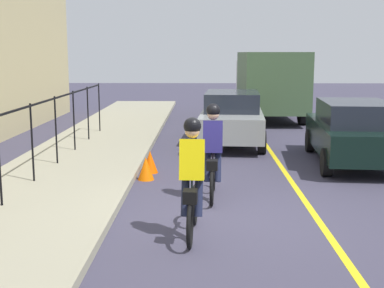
{
  "coord_description": "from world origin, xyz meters",
  "views": [
    {
      "loc": [
        -8.55,
        0.34,
        2.75
      ],
      "look_at": [
        1.49,
        0.54,
        1.0
      ],
      "focal_mm": 48.99,
      "sensor_mm": 36.0,
      "label": 1
    }
  ],
  "objects_px": {
    "patrol_sedan": "(353,131)",
    "traffic_cone_far": "(150,162)",
    "traffic_cone_near": "(146,168)",
    "cyclist_follow": "(192,179)",
    "parked_sedan_rear": "(232,117)",
    "box_truck_background": "(268,82)",
    "cyclist_lead": "(213,152)"
  },
  "relations": [
    {
      "from": "patrol_sedan",
      "to": "traffic_cone_far",
      "type": "height_order",
      "value": "patrol_sedan"
    },
    {
      "from": "patrol_sedan",
      "to": "traffic_cone_near",
      "type": "distance_m",
      "value": 5.34
    },
    {
      "from": "cyclist_follow",
      "to": "traffic_cone_far",
      "type": "relative_size",
      "value": 3.51
    },
    {
      "from": "cyclist_follow",
      "to": "parked_sedan_rear",
      "type": "height_order",
      "value": "cyclist_follow"
    },
    {
      "from": "box_truck_background",
      "to": "traffic_cone_far",
      "type": "relative_size",
      "value": 12.95
    },
    {
      "from": "cyclist_follow",
      "to": "parked_sedan_rear",
      "type": "xyz_separation_m",
      "value": [
        8.3,
        -1.05,
        -0.09
      ]
    },
    {
      "from": "parked_sedan_rear",
      "to": "box_truck_background",
      "type": "relative_size",
      "value": 0.67
    },
    {
      "from": "traffic_cone_near",
      "to": "parked_sedan_rear",
      "type": "bearing_deg",
      "value": -24.55
    },
    {
      "from": "box_truck_background",
      "to": "traffic_cone_near",
      "type": "distance_m",
      "value": 11.66
    },
    {
      "from": "traffic_cone_far",
      "to": "box_truck_background",
      "type": "bearing_deg",
      "value": -21.3
    },
    {
      "from": "traffic_cone_near",
      "to": "traffic_cone_far",
      "type": "bearing_deg",
      "value": -2.11
    },
    {
      "from": "patrol_sedan",
      "to": "box_truck_background",
      "type": "bearing_deg",
      "value": 10.75
    },
    {
      "from": "traffic_cone_far",
      "to": "patrol_sedan",
      "type": "bearing_deg",
      "value": -77.48
    },
    {
      "from": "traffic_cone_far",
      "to": "cyclist_lead",
      "type": "bearing_deg",
      "value": -147.35
    },
    {
      "from": "cyclist_lead",
      "to": "traffic_cone_far",
      "type": "height_order",
      "value": "cyclist_lead"
    },
    {
      "from": "cyclist_follow",
      "to": "traffic_cone_far",
      "type": "height_order",
      "value": "cyclist_follow"
    },
    {
      "from": "cyclist_follow",
      "to": "box_truck_background",
      "type": "distance_m",
      "value": 14.8
    },
    {
      "from": "cyclist_follow",
      "to": "patrol_sedan",
      "type": "distance_m",
      "value": 6.68
    },
    {
      "from": "box_truck_background",
      "to": "traffic_cone_near",
      "type": "height_order",
      "value": "box_truck_background"
    },
    {
      "from": "cyclist_follow",
      "to": "patrol_sedan",
      "type": "relative_size",
      "value": 0.4
    },
    {
      "from": "cyclist_lead",
      "to": "parked_sedan_rear",
      "type": "height_order",
      "value": "cyclist_lead"
    },
    {
      "from": "cyclist_lead",
      "to": "traffic_cone_far",
      "type": "xyz_separation_m",
      "value": [
        2.2,
        1.41,
        -0.65
      ]
    },
    {
      "from": "cyclist_lead",
      "to": "traffic_cone_far",
      "type": "relative_size",
      "value": 3.51
    },
    {
      "from": "cyclist_lead",
      "to": "traffic_cone_near",
      "type": "distance_m",
      "value": 2.18
    },
    {
      "from": "parked_sedan_rear",
      "to": "traffic_cone_far",
      "type": "relative_size",
      "value": 8.68
    },
    {
      "from": "patrol_sedan",
      "to": "traffic_cone_far",
      "type": "xyz_separation_m",
      "value": [
        -1.1,
        4.97,
        -0.56
      ]
    },
    {
      "from": "cyclist_lead",
      "to": "traffic_cone_near",
      "type": "bearing_deg",
      "value": 46.46
    },
    {
      "from": "patrol_sedan",
      "to": "cyclist_lead",
      "type": "bearing_deg",
      "value": 137.27
    },
    {
      "from": "traffic_cone_near",
      "to": "patrol_sedan",
      "type": "bearing_deg",
      "value": -70.3
    },
    {
      "from": "parked_sedan_rear",
      "to": "traffic_cone_far",
      "type": "xyz_separation_m",
      "value": [
        -3.99,
        2.11,
        -0.56
      ]
    },
    {
      "from": "traffic_cone_far",
      "to": "traffic_cone_near",
      "type": "bearing_deg",
      "value": 177.89
    },
    {
      "from": "cyclist_follow",
      "to": "parked_sedan_rear",
      "type": "relative_size",
      "value": 0.4
    }
  ]
}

